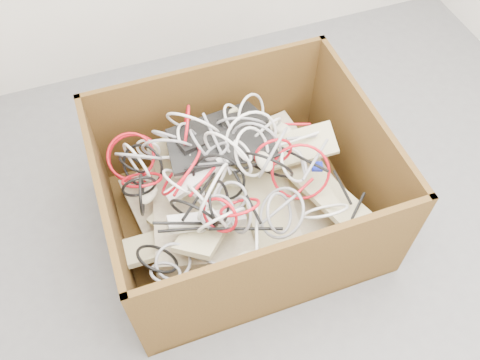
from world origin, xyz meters
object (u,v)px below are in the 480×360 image
object	(u,v)px
cardboard_box	(238,205)
vga_plug	(317,167)
power_strip_left	(197,179)
power_strip_right	(207,221)

from	to	relation	value
cardboard_box	vga_plug	bearing A→B (deg)	-11.83
power_strip_left	vga_plug	bearing A→B (deg)	-23.50
cardboard_box	power_strip_right	size ratio (longest dim) A/B	3.69
power_strip_left	vga_plug	world-z (taller)	power_strip_left
cardboard_box	vga_plug	xyz separation A→B (m)	(0.32, -0.07, 0.22)
vga_plug	cardboard_box	bearing A→B (deg)	-176.90
power_strip_right	vga_plug	bearing A→B (deg)	15.50
power_strip_left	vga_plug	size ratio (longest dim) A/B	6.19
power_strip_right	vga_plug	distance (m)	0.50
cardboard_box	power_strip_right	xyz separation A→B (m)	(-0.18, -0.15, 0.20)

